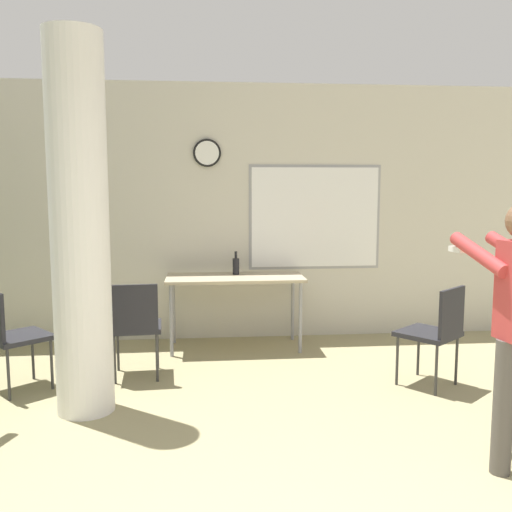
# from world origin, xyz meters

# --- Properties ---
(wall_back) EXTENTS (8.00, 0.15, 2.80)m
(wall_back) POSITION_xyz_m (0.02, 5.06, 1.40)
(wall_back) COLOR beige
(wall_back) RESTS_ON ground_plane
(support_pillar) EXTENTS (0.43, 0.43, 2.80)m
(support_pillar) POSITION_xyz_m (-1.11, 3.01, 1.40)
(support_pillar) COLOR white
(support_pillar) RESTS_ON ground_plane
(folding_table) EXTENTS (1.42, 0.62, 0.76)m
(folding_table) POSITION_xyz_m (0.12, 4.59, 0.70)
(folding_table) COLOR tan
(folding_table) RESTS_ON ground_plane
(bottle_on_table) EXTENTS (0.07, 0.07, 0.25)m
(bottle_on_table) POSITION_xyz_m (0.14, 4.71, 0.86)
(bottle_on_table) COLOR black
(bottle_on_table) RESTS_ON folding_table
(chair_near_pillar) EXTENTS (0.62, 0.62, 0.87)m
(chair_near_pillar) POSITION_xyz_m (-1.79, 3.48, 0.51)
(chair_near_pillar) COLOR #232328
(chair_near_pillar) RESTS_ON ground_plane
(chair_mid_room) EXTENTS (0.62, 0.62, 0.87)m
(chair_mid_room) POSITION_xyz_m (1.74, 3.25, 0.51)
(chair_mid_room) COLOR #232328
(chair_mid_room) RESTS_ON ground_plane
(chair_table_left) EXTENTS (0.47, 0.47, 0.87)m
(chair_table_left) POSITION_xyz_m (-0.80, 3.71, 0.51)
(chair_table_left) COLOR #232328
(chair_table_left) RESTS_ON ground_plane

